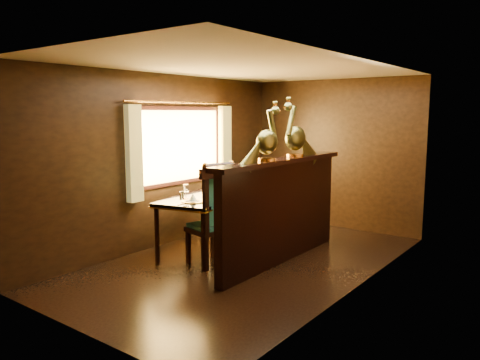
{
  "coord_description": "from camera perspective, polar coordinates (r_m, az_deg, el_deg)",
  "views": [
    {
      "loc": [
        3.48,
        -4.79,
        1.94
      ],
      "look_at": [
        -0.27,
        0.18,
        1.04
      ],
      "focal_mm": 35.0,
      "sensor_mm": 36.0,
      "label": 1
    }
  ],
  "objects": [
    {
      "name": "chair_left",
      "position": [
        5.89,
        -3.07,
        -3.94
      ],
      "size": [
        0.59,
        0.61,
        1.35
      ],
      "rotation": [
        0.0,
        0.0,
        -0.24
      ],
      "color": "black",
      "rests_on": "ground"
    },
    {
      "name": "ground",
      "position": [
        6.23,
        0.97,
        -9.97
      ],
      "size": [
        5.0,
        5.0,
        0.0
      ],
      "primitive_type": "plane",
      "color": "black",
      "rests_on": "ground"
    },
    {
      "name": "dining_table",
      "position": [
        6.41,
        -4.59,
        -2.74
      ],
      "size": [
        1.1,
        1.5,
        1.0
      ],
      "rotation": [
        0.0,
        0.0,
        0.22
      ],
      "color": "black",
      "rests_on": "ground"
    },
    {
      "name": "partition",
      "position": [
        6.11,
        5.09,
        -3.43
      ],
      "size": [
        0.26,
        2.7,
        1.36
      ],
      "color": "black",
      "rests_on": "ground"
    },
    {
      "name": "peacock_left",
      "position": [
        5.69,
        3.32,
        5.98
      ],
      "size": [
        0.23,
        0.61,
        0.72
      ],
      "primitive_type": null,
      "color": "#184930",
      "rests_on": "partition"
    },
    {
      "name": "peacock_right",
      "position": [
        6.26,
        6.79,
        6.4
      ],
      "size": [
        0.25,
        0.66,
        0.78
      ],
      "primitive_type": null,
      "color": "#184930",
      "rests_on": "partition"
    },
    {
      "name": "chair_right",
      "position": [
        7.14,
        3.85,
        -2.08
      ],
      "size": [
        0.52,
        0.54,
        1.28
      ],
      "rotation": [
        0.0,
        0.0,
        -0.13
      ],
      "color": "black",
      "rests_on": "ground"
    },
    {
      "name": "room_shell",
      "position": [
        5.99,
        0.45,
        4.76
      ],
      "size": [
        3.04,
        5.04,
        2.52
      ],
      "color": "black",
      "rests_on": "ground"
    }
  ]
}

